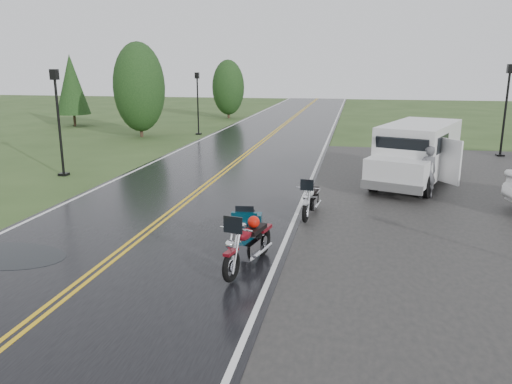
# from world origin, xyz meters

# --- Properties ---
(ground) EXTENTS (120.00, 120.00, 0.00)m
(ground) POSITION_xyz_m (0.00, 0.00, 0.00)
(ground) COLOR #2D471E
(ground) RESTS_ON ground
(road) EXTENTS (8.00, 100.00, 0.04)m
(road) POSITION_xyz_m (0.00, 10.00, 0.02)
(road) COLOR black
(road) RESTS_ON ground
(motorcycle_red) EXTENTS (1.31, 2.43, 1.36)m
(motorcycle_red) POSITION_xyz_m (3.06, -1.92, 0.68)
(motorcycle_red) COLOR #5E0A12
(motorcycle_red) RESTS_ON ground
(motorcycle_teal) EXTENTS (0.90, 2.00, 1.15)m
(motorcycle_teal) POSITION_xyz_m (2.96, -0.24, 0.57)
(motorcycle_teal) COLOR #052B3A
(motorcycle_teal) RESTS_ON ground
(motorcycle_silver) EXTENTS (0.95, 2.14, 1.23)m
(motorcycle_silver) POSITION_xyz_m (4.16, 2.43, 0.61)
(motorcycle_silver) COLOR #B4B7BC
(motorcycle_silver) RESTS_ON ground
(van_white) EXTENTS (4.21, 6.42, 2.36)m
(van_white) POSITION_xyz_m (6.18, 6.76, 1.18)
(van_white) COLOR silver
(van_white) RESTS_ON ground
(person_at_van) EXTENTS (0.77, 0.65, 1.79)m
(person_at_van) POSITION_xyz_m (7.90, 6.12, 0.90)
(person_at_van) COLOR #4A4B4F
(person_at_van) RESTS_ON ground
(lamp_post_near_left) EXTENTS (0.37, 0.37, 4.35)m
(lamp_post_near_left) POSITION_xyz_m (-6.36, 7.08, 2.18)
(lamp_post_near_left) COLOR black
(lamp_post_near_left) RESTS_ON ground
(lamp_post_far_left) EXTENTS (0.35, 0.35, 4.07)m
(lamp_post_far_left) POSITION_xyz_m (-4.78, 20.46, 2.04)
(lamp_post_far_left) COLOR black
(lamp_post_far_left) RESTS_ON ground
(lamp_post_far_right) EXTENTS (0.39, 0.39, 4.57)m
(lamp_post_far_right) POSITION_xyz_m (12.64, 15.49, 2.28)
(lamp_post_far_right) COLOR black
(lamp_post_far_right) RESTS_ON ground
(tree_left_mid) EXTENTS (3.24, 3.24, 5.06)m
(tree_left_mid) POSITION_xyz_m (-8.04, 18.70, 2.53)
(tree_left_mid) COLOR #1E3D19
(tree_left_mid) RESTS_ON ground
(tree_left_far) EXTENTS (2.77, 2.77, 4.26)m
(tree_left_far) POSITION_xyz_m (-5.52, 31.38, 2.13)
(tree_left_far) COLOR #1E3D19
(tree_left_far) RESTS_ON ground
(pine_left_far) EXTENTS (2.48, 2.48, 5.16)m
(pine_left_far) POSITION_xyz_m (-15.45, 23.24, 2.58)
(pine_left_far) COLOR #1E3D19
(pine_left_far) RESTS_ON ground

